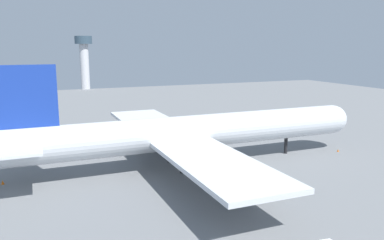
{
  "coord_description": "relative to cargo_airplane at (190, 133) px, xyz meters",
  "views": [
    {
      "loc": [
        -27.76,
        -66.06,
        22.41
      ],
      "look_at": [
        0.0,
        0.0,
        8.8
      ],
      "focal_mm": 36.54,
      "sensor_mm": 36.0,
      "label": 1
    }
  ],
  "objects": [
    {
      "name": "cargo_airplane",
      "position": [
        0.0,
        0.0,
        0.0
      ],
      "size": [
        72.92,
        63.14,
        19.55
      ],
      "color": "silver",
      "rests_on": "ground_plane"
    },
    {
      "name": "control_tower",
      "position": [
        0.61,
        145.55,
        10.55
      ],
      "size": [
        8.82,
        8.82,
        27.49
      ],
      "color": "silver",
      "rests_on": "ground_plane"
    },
    {
      "name": "safety_cone_tail",
      "position": [
        -32.32,
        2.43,
        -6.08
      ],
      "size": [
        0.49,
        0.49,
        0.69
      ],
      "primitive_type": "cone",
      "color": "orange",
      "rests_on": "ground_plane"
    },
    {
      "name": "ground_plane",
      "position": [
        0.49,
        0.0,
        -6.42
      ],
      "size": [
        291.66,
        291.66,
        0.0
      ],
      "primitive_type": "plane",
      "color": "slate"
    },
    {
      "name": "safety_cone_nose",
      "position": [
        33.3,
        -3.24,
        -6.14
      ],
      "size": [
        0.39,
        0.39,
        0.56
      ],
      "primitive_type": "cone",
      "color": "orange",
      "rests_on": "ground_plane"
    }
  ]
}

